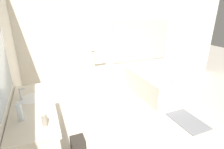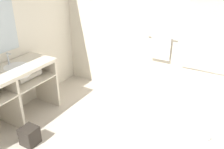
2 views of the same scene
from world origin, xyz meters
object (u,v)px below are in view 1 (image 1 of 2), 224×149
at_px(bathtub, 154,83).
at_px(water_bottle_1, 20,112).
at_px(waste_bin, 78,145).
at_px(soap_dispenser, 45,120).

relative_size(bathtub, water_bottle_1, 6.23).
relative_size(bathtub, waste_bin, 6.11).
xyz_separation_m(soap_dispenser, waste_bin, (0.40, 0.37, -0.82)).
bearing_deg(bathtub, waste_bin, -151.86).
xyz_separation_m(water_bottle_1, waste_bin, (0.66, 0.16, -0.87)).
height_order(soap_dispenser, waste_bin, soap_dispenser).
relative_size(soap_dispenser, waste_bin, 0.66).
relative_size(water_bottle_1, soap_dispenser, 1.48).
distance_m(water_bottle_1, waste_bin, 1.10).
bearing_deg(bathtub, soap_dispenser, -149.37).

